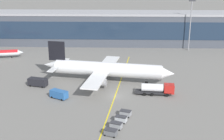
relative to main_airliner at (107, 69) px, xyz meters
The scene contains 12 objects.
ground_plane 12.93m from the main_airliner, 74.76° to the right, with size 700.00×700.00×0.00m, color slate.
apron_lead_in_line 11.12m from the main_airliner, 72.14° to the right, with size 0.30×80.00×0.01m, color yellow.
terminal_building 57.65m from the main_airliner, 72.22° to the left, with size 215.51×18.43×15.50m.
main_airliner is the anchor object (origin of this frame).
fuel_tanker 18.32m from the main_airliner, 35.20° to the right, with size 10.96×3.34×3.25m.
crew_van 18.89m from the main_airliner, 131.28° to the right, with size 5.39×4.24×2.30m.
lavatory_truck 21.62m from the main_airliner, 166.94° to the right, with size 6.18×3.64×2.50m.
baggage_cart_0 33.41m from the main_airliner, 85.64° to the right, with size 3.01×2.34×1.48m.
baggage_cart_1 30.53m from the main_airliner, 83.20° to the right, with size 3.01×2.34×1.48m.
baggage_cart_2 27.71m from the main_airliner, 80.25° to the right, with size 3.01×2.34×1.48m.
baggage_cart_3 24.99m from the main_airliner, 76.63° to the right, with size 3.01×2.34×1.48m.
apron_light_mast_0 55.99m from the main_airliner, 50.81° to the left, with size 2.80×0.50×22.37m.
Camera 1 is at (1.41, -76.10, 32.30)m, focal length 47.10 mm.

